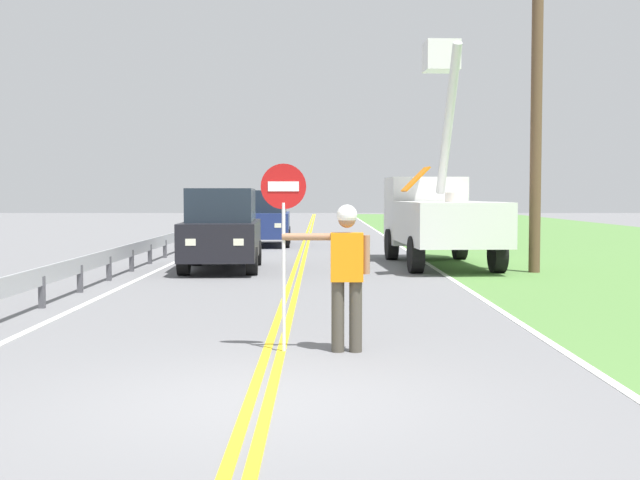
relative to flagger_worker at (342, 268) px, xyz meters
name	(u,v)px	position (x,y,z in m)	size (l,w,h in m)	color
ground_plane	(255,402)	(-0.89, -2.51, -1.05)	(160.00, 160.00, 0.00)	slate
centerline_yellow_left	(296,253)	(-0.98, 17.49, -1.04)	(0.11, 110.00, 0.01)	yellow
centerline_yellow_right	(301,253)	(-0.80, 17.49, -1.04)	(0.11, 110.00, 0.01)	yellow
edge_line_right	(407,253)	(2.71, 17.49, -1.04)	(0.12, 110.00, 0.01)	silver
edge_line_left	(190,253)	(-4.49, 17.49, -1.04)	(0.12, 110.00, 0.01)	silver
flagger_worker	(342,268)	(0.00, 0.00, 0.00)	(1.09, 0.25, 1.83)	#474238
stop_sign_paddle	(279,214)	(-0.77, 0.01, 0.66)	(0.56, 0.04, 2.33)	silver
utility_bucket_truck	(433,213)	(2.94, 12.99, 0.39)	(2.67, 6.92, 6.09)	silver
oncoming_suv_nearest	(218,229)	(-2.85, 11.30, 0.01)	(2.06, 4.67, 2.10)	black
oncoming_suv_second	(261,218)	(-2.43, 21.68, 0.01)	(2.01, 4.65, 2.10)	navy
utility_pole_near	(532,108)	(5.04, 10.59, 3.05)	(1.80, 0.28, 7.83)	brown
guardrail_left_shoulder	(137,248)	(-5.09, 12.00, -0.53)	(0.10, 32.00, 0.71)	#9EA0A3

